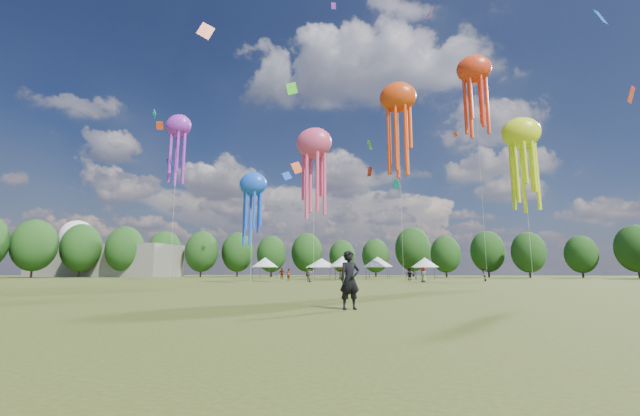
# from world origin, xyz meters

# --- Properties ---
(ground) EXTENTS (300.00, 300.00, 0.00)m
(ground) POSITION_xyz_m (0.00, 0.00, 0.00)
(ground) COLOR #384416
(ground) RESTS_ON ground
(observer_main) EXTENTS (0.83, 0.77, 1.90)m
(observer_main) POSITION_xyz_m (8.35, -0.85, 0.95)
(observer_main) COLOR black
(observer_main) RESTS_ON ground
(spectator_near) EXTENTS (1.11, 1.08, 1.81)m
(spectator_near) POSITION_xyz_m (-4.06, 34.09, 0.90)
(spectator_near) COLOR gray
(spectator_near) RESTS_ON ground
(spectators_far) EXTENTS (32.85, 18.30, 1.92)m
(spectators_far) POSITION_xyz_m (2.73, 48.28, 0.89)
(spectators_far) COLOR gray
(spectators_far) RESTS_ON ground
(festival_tents) EXTENTS (33.93, 11.20, 3.98)m
(festival_tents) POSITION_xyz_m (-5.34, 57.08, 2.95)
(festival_tents) COLOR #47474C
(festival_tents) RESTS_ON ground
(show_kites) EXTENTS (49.33, 19.28, 32.04)m
(show_kites) POSITION_xyz_m (3.18, 36.12, 19.91)
(show_kites) COLOR #E0426D
(show_kites) RESTS_ON ground
(small_kites) EXTENTS (78.77, 54.54, 44.76)m
(small_kites) POSITION_xyz_m (1.09, 41.65, 30.17)
(small_kites) COLOR #E0426D
(small_kites) RESTS_ON ground
(treeline) EXTENTS (201.57, 95.24, 13.43)m
(treeline) POSITION_xyz_m (-3.87, 62.51, 6.54)
(treeline) COLOR #38281C
(treeline) RESTS_ON ground
(hangar) EXTENTS (40.00, 12.00, 8.00)m
(hangar) POSITION_xyz_m (-72.00, 72.00, 4.00)
(hangar) COLOR gray
(hangar) RESTS_ON ground
(radome) EXTENTS (9.00, 9.00, 16.00)m
(radome) POSITION_xyz_m (-88.00, 78.00, 9.99)
(radome) COLOR white
(radome) RESTS_ON ground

